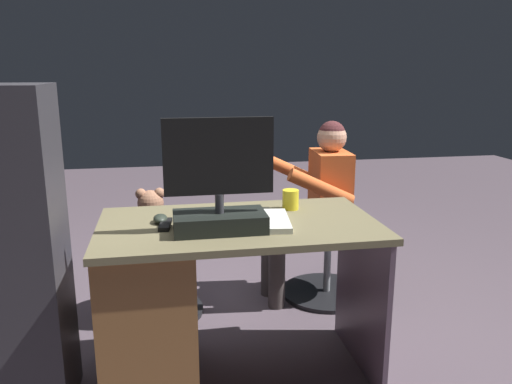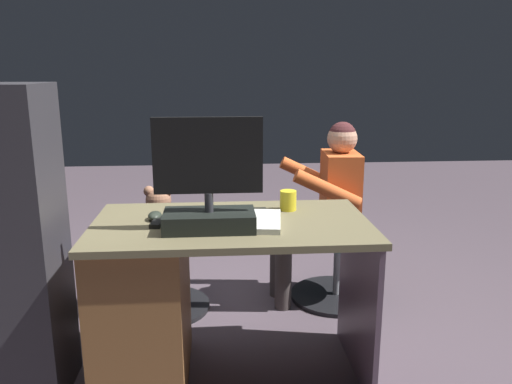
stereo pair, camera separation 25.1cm
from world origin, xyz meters
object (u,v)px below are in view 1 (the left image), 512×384
Objects in this scene: tv_remote at (165,225)px; person at (317,198)px; teddy_bear at (151,218)px; visitor_chair at (327,260)px; cup at (291,200)px; desk at (171,300)px; office_chair_teddy at (154,275)px; keyboard at (226,215)px; computer_mouse at (160,219)px; monitor at (219,197)px.

person is at bearing -132.86° from tv_remote.
person is (-0.98, -0.05, 0.06)m from teddy_bear.
person reaches higher than visitor_chair.
teddy_bear is at bearing -38.86° from cup.
desk is 0.71m from office_chair_teddy.
tv_remote is (0.59, 0.17, -0.04)m from cup.
tv_remote is (0.27, 0.09, -0.00)m from keyboard.
desk is at bearing 120.97° from computer_mouse.
teddy_bear is (0.66, -0.53, -0.21)m from cup.
keyboard is at bearing 14.38° from cup.
cup is 0.62× the size of tv_remote.
person is (-0.89, -0.75, 0.23)m from desk.
desk is 12.55× the size of computer_mouse.
person reaches higher than teddy_bear.
office_chair_teddy is at bearing 3.64° from visitor_chair.
desk is 0.73m from teddy_bear.
computer_mouse is 0.30× the size of teddy_bear.
visitor_chair is (-0.98, -0.76, -0.52)m from tv_remote.
cup is at bearing -164.07° from desk.
monitor is 0.46m from cup.
person is (-0.63, -0.67, -0.12)m from keyboard.
monitor is 0.83× the size of visitor_chair.
office_chair_teddy is (0.30, -0.79, -0.65)m from monitor.
visitor_chair is at bearing -144.94° from computer_mouse.
computer_mouse is 0.07m from tv_remote.
person is (0.08, 0.01, 0.40)m from visitor_chair.
cup reaches higher than computer_mouse.
computer_mouse is (0.29, 0.03, 0.01)m from keyboard.
cup is at bearing 141.14° from teddy_bear.
visitor_chair is at bearing -136.58° from keyboard.
computer_mouse is at bearing 37.20° from person.
cup reaches higher than tv_remote.
monitor is at bearing 48.43° from visitor_chair.
desk is at bearing -138.25° from tv_remote.
computer_mouse is at bearing 95.06° from teddy_bear.
cup reaches higher than keyboard.
visitor_chair is (-0.39, -0.59, -0.56)m from cup.
teddy_bear is (0.30, -0.80, -0.31)m from monitor.
tv_remote is at bearing -22.89° from monitor.
computer_mouse is 1.03× the size of cup.
monitor is 4.82× the size of computer_mouse.
visitor_chair is (-1.06, -0.07, -0.00)m from office_chair_teddy.
desk reaches higher than visitor_chair.
office_chair_teddy is (0.08, -0.70, -0.51)m from tv_remote.
visitor_chair is at bearing -176.93° from teddy_bear.
monitor is 0.85× the size of office_chair_teddy.
office_chair_teddy is 0.98× the size of visitor_chair.
person is at bearing 3.64° from visitor_chair.
tv_remote is at bearing 96.37° from office_chair_teddy.
visitor_chair is 0.51× the size of person.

